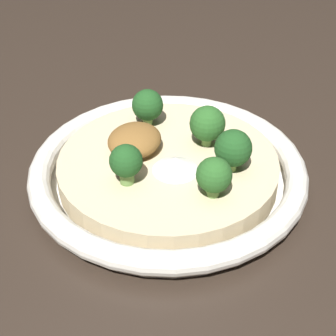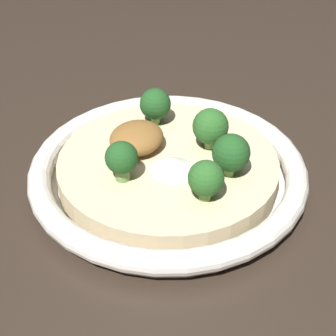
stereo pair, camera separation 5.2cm
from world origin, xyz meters
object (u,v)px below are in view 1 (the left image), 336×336
object	(u,v)px
broccoli_left	(207,124)
broccoli_back_left	(233,149)
broccoli_front	(148,106)
broccoli_right	(126,162)
broccoli_back	(214,176)
risotto_bowl	(168,170)

from	to	relation	value
broccoli_left	broccoli_back_left	xyz separation A→B (m)	(0.03, 0.04, -0.00)
broccoli_left	broccoli_front	bearing A→B (deg)	-91.78
broccoli_front	broccoli_back_left	world-z (taller)	broccoli_back_left
broccoli_front	broccoli_right	xyz separation A→B (m)	(0.10, 0.04, 0.00)
broccoli_left	broccoli_back_left	world-z (taller)	same
broccoli_back	broccoli_front	bearing A→B (deg)	-121.35
broccoli_front	broccoli_right	world-z (taller)	same
broccoli_left	broccoli_back	distance (m)	0.08
broccoli_front	broccoli_back_left	size ratio (longest dim) A/B	0.94
broccoli_front	broccoli_right	size ratio (longest dim) A/B	1.01
broccoli_left	broccoli_right	bearing A→B (deg)	-19.81
broccoli_right	broccoli_front	bearing A→B (deg)	-157.64
risotto_bowl	broccoli_right	size ratio (longest dim) A/B	6.93
risotto_bowl	broccoli_back	bearing A→B (deg)	67.08
broccoli_back_left	broccoli_front	bearing A→B (deg)	-103.61
broccoli_back	broccoli_right	world-z (taller)	broccoli_right
broccoli_right	broccoli_back	bearing A→B (deg)	108.23
risotto_bowl	broccoli_back_left	size ratio (longest dim) A/B	6.48
broccoli_left	broccoli_right	xyz separation A→B (m)	(0.09, -0.03, -0.00)
broccoli_left	broccoli_front	xyz separation A→B (m)	(-0.00, -0.07, -0.00)
broccoli_left	broccoli_back	world-z (taller)	broccoli_left
broccoli_back	risotto_bowl	bearing A→B (deg)	-112.92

